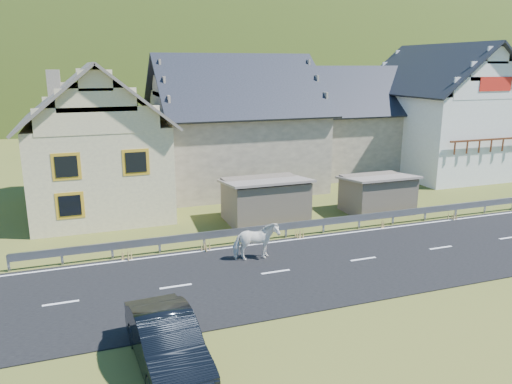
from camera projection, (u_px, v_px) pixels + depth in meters
name	position (u px, v px, depth m)	size (l,w,h in m)	color
ground	(363.00, 260.00, 21.13)	(160.00, 160.00, 0.00)	#3A4918
road	(363.00, 260.00, 21.13)	(60.00, 7.00, 0.04)	black
lane_markings	(363.00, 259.00, 21.12)	(60.00, 6.60, 0.01)	silver
guardrail	(324.00, 222.00, 24.35)	(28.10, 0.09, 0.75)	#93969B
shed_left	(265.00, 201.00, 26.14)	(4.30, 3.30, 2.40)	#6B5C4D
shed_right	(377.00, 194.00, 27.82)	(3.80, 2.90, 2.20)	#6B5C4D
house_cream	(96.00, 133.00, 27.74)	(7.80, 9.80, 8.30)	beige
house_stone_a	(235.00, 117.00, 33.34)	(10.80, 9.80, 8.90)	tan
house_stone_b	(350.00, 115.00, 38.52)	(9.80, 8.80, 8.10)	tan
house_white	(441.00, 105.00, 37.53)	(8.80, 10.80, 9.70)	white
mountain	(123.00, 140.00, 191.94)	(440.00, 280.00, 260.00)	#293F11
horse	(256.00, 242.00, 20.90)	(1.89, 0.86, 1.60)	white
car	(167.00, 342.00, 13.48)	(1.58, 4.54, 1.50)	black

